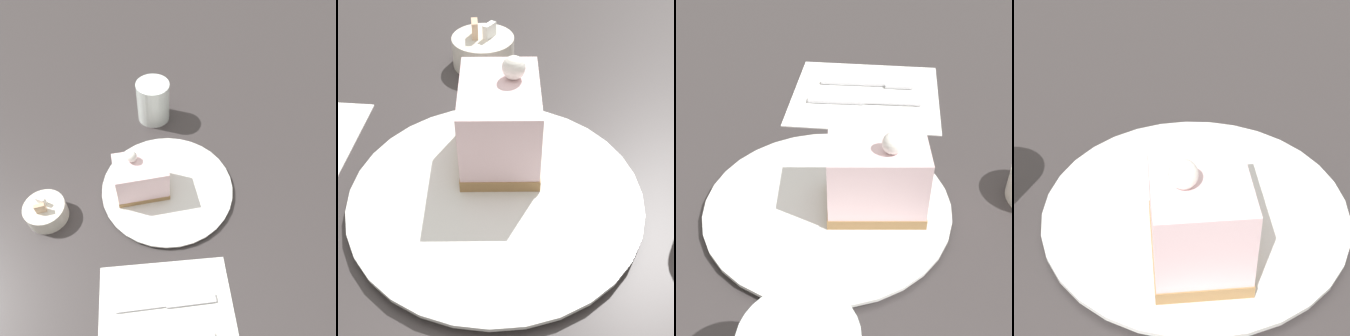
{
  "view_description": "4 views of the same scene",
  "coord_description": "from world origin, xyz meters",
  "views": [
    {
      "loc": [
        -0.42,
        -0.01,
        0.6
      ],
      "look_at": [
        -0.02,
        -0.0,
        0.07
      ],
      "focal_mm": 35.0,
      "sensor_mm": 36.0,
      "label": 1
    },
    {
      "loc": [
        0.05,
        -0.3,
        0.34
      ],
      "look_at": [
        -0.01,
        -0.01,
        0.05
      ],
      "focal_mm": 50.0,
      "sensor_mm": 36.0,
      "label": 2
    },
    {
      "loc": [
        0.36,
        0.11,
        0.37
      ],
      "look_at": [
        -0.04,
        0.02,
        0.05
      ],
      "focal_mm": 50.0,
      "sensor_mm": 36.0,
      "label": 3
    },
    {
      "loc": [
        -0.06,
        0.38,
        0.36
      ],
      "look_at": [
        -0.01,
        -0.0,
        0.06
      ],
      "focal_mm": 60.0,
      "sensor_mm": 36.0,
      "label": 4
    }
  ],
  "objects": [
    {
      "name": "cake_slice",
      "position": [
        -0.03,
        0.05,
        0.05
      ],
      "size": [
        0.1,
        0.12,
        0.11
      ],
      "rotation": [
        0.0,
        0.0,
        0.22
      ],
      "color": "#9E7547",
      "rests_on": "plate"
    },
    {
      "name": "plate",
      "position": [
        -0.02,
        -0.0,
        0.01
      ],
      "size": [
        0.28,
        0.28,
        0.01
      ],
      "color": "silver",
      "rests_on": "ground_plane"
    },
    {
      "name": "ground_plane",
      "position": [
        0.0,
        0.0,
        0.0
      ],
      "size": [
        4.0,
        4.0,
        0.0
      ],
      "primitive_type": "plane",
      "color": "#383333"
    }
  ]
}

